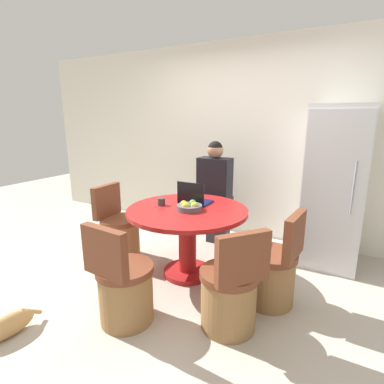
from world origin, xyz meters
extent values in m
plane|color=#B2A899|center=(0.00, 0.00, 0.00)|extent=(12.00, 12.00, 0.00)
cube|color=silver|center=(0.00, 1.69, 1.30)|extent=(7.00, 0.06, 2.60)
cube|color=silver|center=(1.21, 1.30, 0.87)|extent=(0.60, 0.69, 1.75)
cube|color=silver|center=(1.21, 0.95, 0.87)|extent=(0.58, 0.01, 1.64)
cylinder|color=gray|center=(1.39, 0.94, 0.96)|extent=(0.02, 0.02, 0.52)
cylinder|color=maroon|center=(-0.06, 0.26, 0.03)|extent=(0.50, 0.50, 0.05)
cylinder|color=maroon|center=(-0.06, 0.26, 0.37)|extent=(0.18, 0.18, 0.64)
cylinder|color=maroon|center=(-0.06, 0.26, 0.71)|extent=(1.22, 1.22, 0.04)
cylinder|color=olive|center=(-0.13, -0.62, 0.21)|extent=(0.43, 0.43, 0.43)
cylinder|color=brown|center=(-0.13, -0.62, 0.46)|extent=(0.46, 0.46, 0.06)
cube|color=brown|center=(-0.15, -0.81, 0.67)|extent=(0.42, 0.10, 0.38)
cylinder|color=olive|center=(-0.95, 0.23, 0.21)|extent=(0.43, 0.43, 0.43)
cylinder|color=brown|center=(-0.95, 0.23, 0.46)|extent=(0.46, 0.46, 0.06)
cube|color=brown|center=(-1.13, 0.23, 0.67)|extent=(0.08, 0.41, 0.38)
cylinder|color=olive|center=(0.82, 0.18, 0.21)|extent=(0.43, 0.43, 0.43)
cylinder|color=brown|center=(0.82, 0.18, 0.46)|extent=(0.46, 0.46, 0.06)
cube|color=brown|center=(1.00, 0.16, 0.67)|extent=(0.11, 0.42, 0.38)
cylinder|color=olive|center=(0.62, -0.30, 0.21)|extent=(0.43, 0.43, 0.43)
cylinder|color=brown|center=(0.62, -0.30, 0.46)|extent=(0.46, 0.46, 0.06)
cube|color=brown|center=(0.76, -0.42, 0.67)|extent=(0.32, 0.36, 0.38)
cube|color=#2D2D38|center=(-0.12, 1.19, 0.24)|extent=(0.28, 0.16, 0.48)
cube|color=#2D2D38|center=(-0.12, 1.13, 0.55)|extent=(0.32, 0.36, 0.14)
cube|color=black|center=(-0.12, 1.05, 0.88)|extent=(0.40, 0.22, 0.52)
sphere|color=#936B51|center=(-0.12, 1.05, 1.23)|extent=(0.19, 0.19, 0.19)
sphere|color=black|center=(-0.12, 1.05, 1.25)|extent=(0.18, 0.18, 0.18)
cube|color=#141947|center=(-0.08, 0.49, 0.73)|extent=(0.31, 0.25, 0.02)
cube|color=black|center=(-0.08, 0.36, 0.86)|extent=(0.31, 0.01, 0.23)
cylinder|color=#4C4C56|center=(-0.02, 0.22, 0.75)|extent=(0.25, 0.25, 0.05)
sphere|color=gold|center=(0.04, 0.22, 0.78)|extent=(0.07, 0.07, 0.07)
sphere|color=#4C9333|center=(-0.01, 0.28, 0.78)|extent=(0.07, 0.07, 0.07)
sphere|color=orange|center=(-0.07, 0.21, 0.78)|extent=(0.07, 0.07, 0.07)
sphere|color=gold|center=(-0.03, 0.17, 0.78)|extent=(0.07, 0.07, 0.07)
cylinder|color=#383333|center=(-0.36, 0.23, 0.76)|extent=(0.08, 0.08, 0.08)
ellipsoid|color=tan|center=(-0.80, -1.21, 0.09)|extent=(0.17, 0.41, 0.18)
cylinder|color=tan|center=(-0.78, -1.03, 0.11)|extent=(0.05, 0.17, 0.13)
camera|label=1|loc=(1.36, -2.25, 1.62)|focal=28.00mm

